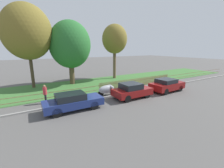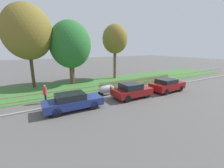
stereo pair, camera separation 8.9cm
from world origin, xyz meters
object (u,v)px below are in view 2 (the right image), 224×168
Objects in this scene: tree_behind_motorcycle at (70,45)px; parked_car_silver_hatchback at (73,101)px; pedestrian_near_fence at (45,93)px; tree_nearest_kerb at (27,32)px; tree_mid_park at (115,39)px; parked_car_black_saloon at (132,90)px; parked_car_navy_estate at (167,85)px; covered_motorcycle at (107,89)px.

parked_car_silver_hatchback is at bearing -105.83° from tree_behind_motorcycle.
parked_car_silver_hatchback is at bearing -147.73° from pedestrian_near_fence.
tree_mid_park is (11.46, 0.05, -0.45)m from tree_nearest_kerb.
tree_mid_park is at bearing 0.23° from tree_nearest_kerb.
pedestrian_near_fence is at bearing -124.02° from tree_behind_motorcycle.
parked_car_silver_hatchback is 0.55× the size of tree_mid_park.
parked_car_black_saloon is 0.47× the size of tree_behind_motorcycle.
parked_car_navy_estate is 0.42× the size of tree_nearest_kerb.
covered_motorcycle is (-1.67, 1.85, -0.09)m from parked_car_black_saloon.
parked_car_navy_estate is (4.64, -0.21, 0.00)m from parked_car_black_saloon.
parked_car_navy_estate is 2.46× the size of pedestrian_near_fence.
tree_nearest_kerb reaches higher than parked_car_silver_hatchback.
covered_motorcycle is at bearing 131.97° from parked_car_black_saloon.
parked_car_silver_hatchback is 10.92m from tree_nearest_kerb.
covered_motorcycle is 0.20× the size of tree_nearest_kerb.
covered_motorcycle is 0.24× the size of tree_mid_park.
pedestrian_near_fence reaches higher than parked_car_navy_estate.
parked_car_black_saloon is 13.21m from tree_nearest_kerb.
covered_motorcycle is 1.19× the size of pedestrian_near_fence.
covered_motorcycle is 8.23m from tree_behind_motorcycle.
parked_car_navy_estate is 0.49× the size of tree_mid_park.
tree_mid_park is (-0.99, 9.32, 5.17)m from parked_car_navy_estate.
tree_nearest_kerb is 5.82× the size of pedestrian_near_fence.
tree_mid_park is at bearing 94.01° from parked_car_navy_estate.
tree_mid_park is at bearing -58.48° from pedestrian_near_fence.
parked_car_navy_estate reaches higher than covered_motorcycle.
covered_motorcycle is (4.00, 1.88, -0.06)m from parked_car_silver_hatchback.
parked_car_black_saloon is 2.49m from covered_motorcycle.
pedestrian_near_fence is (-4.07, -6.03, -4.12)m from tree_behind_motorcycle.
tree_behind_motorcycle is at bearing 110.19° from parked_car_black_saloon.
tree_nearest_kerb is (-7.81, 9.06, 5.62)m from parked_car_black_saloon.
tree_behind_motorcycle is (-7.86, 8.85, 4.30)m from parked_car_navy_estate.
parked_car_silver_hatchback is 0.47× the size of tree_nearest_kerb.
tree_nearest_kerb is at bearing -179.77° from tree_mid_park.
tree_nearest_kerb is at bearing 128.16° from covered_motorcycle.
tree_nearest_kerb is 8.46m from pedestrian_near_fence.
parked_car_silver_hatchback is 10.32m from parked_car_navy_estate.
tree_behind_motorcycle is 4.95× the size of pedestrian_near_fence.
covered_motorcycle is at bearing -77.20° from tree_behind_motorcycle.
pedestrian_near_fence is at bearing 164.65° from parked_car_navy_estate.
parked_car_navy_estate is (10.32, -0.18, 0.04)m from parked_car_silver_hatchback.
parked_car_black_saloon is 10.17m from tree_behind_motorcycle.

